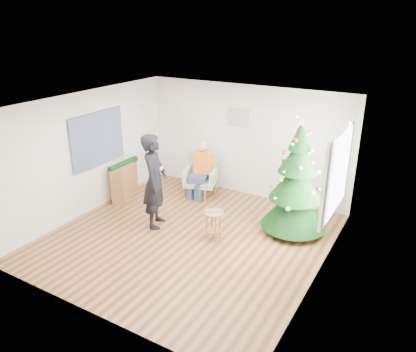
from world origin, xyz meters
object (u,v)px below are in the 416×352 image
Objects in this scene: christmas_tree at (296,182)px; standing_man at (155,181)px; console at (125,181)px; stool at (214,225)px; armchair at (201,181)px.

standing_man is at bearing -155.06° from christmas_tree.
stool is at bearing -35.10° from console.
console reaches higher than stool.
christmas_tree is at bearing -87.97° from standing_man.
christmas_tree is 2.34× the size of armchair.
console is at bearing -164.23° from armchair.
christmas_tree is 1.20× the size of standing_man.
standing_man reaches higher than console.
console is at bearing -174.19° from christmas_tree.
standing_man reaches higher than armchair.
armchair is at bearing 127.80° from stool.
armchair is (-2.49, 0.58, -0.68)m from christmas_tree.
christmas_tree reaches higher than console.
armchair is 1.79m from console.
console is (-1.50, -0.99, 0.04)m from armchair.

